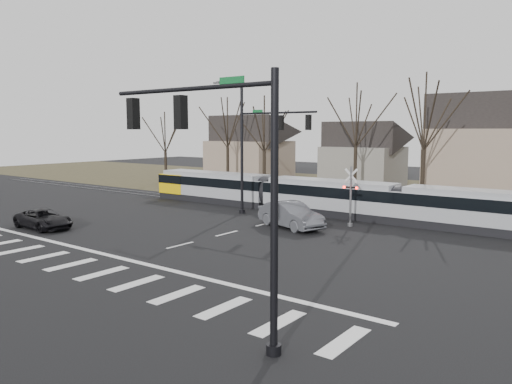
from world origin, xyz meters
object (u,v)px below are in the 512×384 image
Objects in this scene: suv at (44,219)px; rail_crossing_signal at (351,198)px; sedan at (291,215)px; tram at (329,196)px.

suv is 1.13× the size of rail_crossing_signal.
sedan is 16.11m from suv.
rail_crossing_signal reaches higher than tram.
rail_crossing_signal is (15.55, 12.78, 1.26)m from suv.
sedan is (0.49, -6.03, -0.59)m from tram.
sedan is at bearing -51.44° from suv.
sedan is at bearing -135.61° from rail_crossing_signal.
tram is at bearing 24.00° from sedan.
sedan reaches higher than suv.
sedan is at bearing -85.31° from tram.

